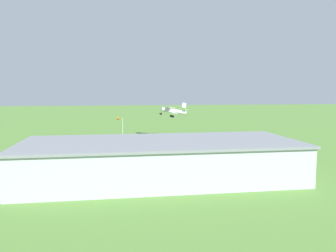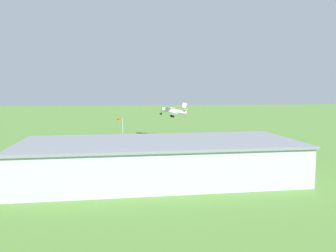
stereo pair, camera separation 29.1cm
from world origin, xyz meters
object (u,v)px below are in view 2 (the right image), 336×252
at_px(windsock, 120,120).
at_px(person_beside_truck, 60,158).
at_px(car_green, 49,155).
at_px(car_black, 239,151).
at_px(car_yellow, 2,158).
at_px(biplane, 173,111).
at_px(person_walking_on_apron, 215,151).
at_px(hangar, 160,160).

bearing_deg(windsock, person_beside_truck, 65.61).
relative_size(car_green, windsock, 0.73).
relative_size(car_black, car_yellow, 1.05).
bearing_deg(biplane, car_yellow, 38.91).
bearing_deg(windsock, person_walking_on_apron, 133.20).
distance_m(biplane, car_yellow, 44.76).
height_order(person_beside_truck, person_walking_on_apron, person_walking_on_apron).
distance_m(person_beside_truck, windsock, 25.88).
xyz_separation_m(biplane, person_walking_on_apron, (-4.63, 25.59, -6.38)).
xyz_separation_m(hangar, person_walking_on_apron, (-12.77, -16.74, -1.93)).
relative_size(car_black, person_walking_on_apron, 2.61).
distance_m(biplane, car_black, 29.22).
xyz_separation_m(person_walking_on_apron, windsock, (18.62, -19.83, 4.46)).
distance_m(hangar, person_beside_truck, 21.23).
relative_size(biplane, person_walking_on_apron, 4.66).
height_order(car_black, car_yellow, car_black).
distance_m(hangar, windsock, 37.12).
height_order(biplane, car_green, biplane).
distance_m(car_yellow, windsock, 30.44).
relative_size(hangar, person_walking_on_apron, 22.68).
xyz_separation_m(car_black, car_green, (36.01, -0.88, 0.03)).
xyz_separation_m(biplane, car_yellow, (34.47, 27.82, -6.44)).
bearing_deg(person_walking_on_apron, hangar, 52.65).
bearing_deg(car_green, car_yellow, 12.52).
distance_m(car_yellow, person_walking_on_apron, 39.16).
bearing_deg(windsock, hangar, 99.08).
height_order(car_green, person_walking_on_apron, person_walking_on_apron).
relative_size(car_yellow, windsock, 0.72).
height_order(car_black, person_beside_truck, car_black).
xyz_separation_m(hangar, car_black, (-17.20, -15.29, -1.95)).
height_order(person_walking_on_apron, windsock, windsock).
bearing_deg(hangar, car_black, -138.36).
height_order(biplane, car_yellow, biplane).
bearing_deg(car_black, hangar, 41.64).
relative_size(car_green, person_walking_on_apron, 2.53).
xyz_separation_m(hangar, car_yellow, (26.32, -14.51, -1.99)).
height_order(biplane, person_beside_truck, biplane).
xyz_separation_m(car_green, windsock, (-12.96, -20.40, 4.46)).
relative_size(car_black, car_green, 1.03).
xyz_separation_m(biplane, person_beside_truck, (24.51, 28.95, -6.50)).
height_order(car_green, windsock, windsock).
relative_size(hangar, car_yellow, 9.08).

